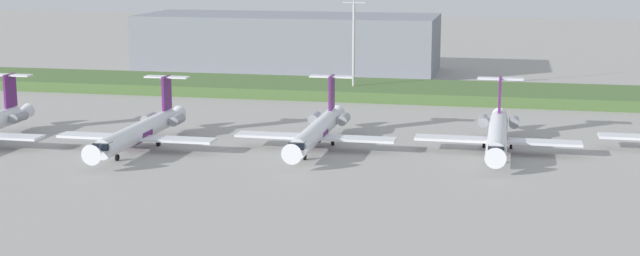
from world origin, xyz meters
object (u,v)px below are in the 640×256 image
(regional_jet_third, at_px, (317,130))
(regional_jet_fourth, at_px, (498,133))
(antenna_mast, at_px, (354,37))
(regional_jet_second, at_px, (140,131))

(regional_jet_third, xyz_separation_m, regional_jet_fourth, (25.23, 2.98, 0.00))
(regional_jet_third, bearing_deg, regional_jet_fourth, 6.75)
(regional_jet_third, distance_m, regional_jet_fourth, 25.41)
(regional_jet_third, distance_m, antenna_mast, 47.94)
(antenna_mast, bearing_deg, regional_jet_fourth, -57.39)
(regional_jet_third, relative_size, antenna_mast, 1.12)
(regional_jet_second, distance_m, regional_jet_fourth, 50.50)
(regional_jet_second, relative_size, regional_jet_fourth, 1.00)
(regional_jet_second, bearing_deg, antenna_mast, 67.74)
(regional_jet_fourth, height_order, antenna_mast, antenna_mast)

